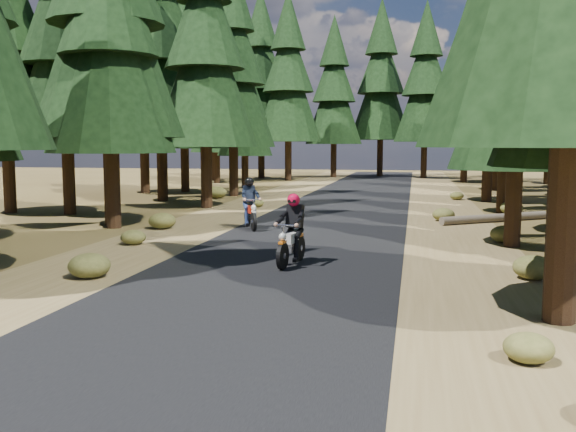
# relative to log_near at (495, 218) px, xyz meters

# --- Properties ---
(ground) EXTENTS (120.00, 120.00, 0.00)m
(ground) POSITION_rel_log_near_xyz_m (-6.30, -10.61, -0.16)
(ground) COLOR #473719
(ground) RESTS_ON ground
(road) EXTENTS (6.00, 100.00, 0.01)m
(road) POSITION_rel_log_near_xyz_m (-6.30, -5.61, -0.15)
(road) COLOR black
(road) RESTS_ON ground
(shoulder_l) EXTENTS (3.20, 100.00, 0.01)m
(shoulder_l) POSITION_rel_log_near_xyz_m (-10.90, -5.61, -0.16)
(shoulder_l) COLOR brown
(shoulder_l) RESTS_ON ground
(shoulder_r) EXTENTS (3.20, 100.00, 0.01)m
(shoulder_r) POSITION_rel_log_near_xyz_m (-1.70, -5.61, -0.16)
(shoulder_r) COLOR brown
(shoulder_r) RESTS_ON ground
(pine_forest) EXTENTS (34.59, 55.08, 16.32)m
(pine_forest) POSITION_rel_log_near_xyz_m (-6.32, 10.44, 7.73)
(pine_forest) COLOR black
(pine_forest) RESTS_ON ground
(log_near) EXTENTS (4.31, 3.30, 0.32)m
(log_near) POSITION_rel_log_near_xyz_m (0.00, 0.00, 0.00)
(log_near) COLOR #4C4233
(log_near) RESTS_ON ground
(understory_shrubs) EXTENTS (15.84, 29.15, 0.66)m
(understory_shrubs) POSITION_rel_log_near_xyz_m (-5.94, -3.22, 0.11)
(understory_shrubs) COLOR #474C1E
(understory_shrubs) RESTS_ON ground
(rider_lead) EXTENTS (0.86, 2.03, 1.75)m
(rider_lead) POSITION_rel_log_near_xyz_m (-6.00, -10.19, 0.43)
(rider_lead) COLOR silver
(rider_lead) RESTS_ON road
(rider_follow) EXTENTS (1.38, 2.09, 1.80)m
(rider_follow) POSITION_rel_log_near_xyz_m (-8.70, -3.79, 0.45)
(rider_follow) COLOR #A61C0B
(rider_follow) RESTS_ON road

